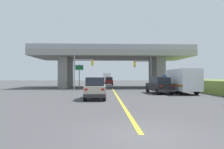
{
  "coord_description": "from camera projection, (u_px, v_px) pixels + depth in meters",
  "views": [
    {
      "loc": [
        -1.3,
        -6.83,
        2.06
      ],
      "look_at": [
        -0.11,
        25.98,
        2.47
      ],
      "focal_mm": 30.93,
      "sensor_mm": 36.0,
      "label": 1
    }
  ],
  "objects": [
    {
      "name": "highway_sign",
      "position": [
        79.0,
        71.0,
        34.2
      ],
      "size": [
        1.47,
        0.17,
        4.33
      ],
      "color": "slate",
      "rests_on": "ground"
    },
    {
      "name": "suv_lead",
      "position": [
        96.0,
        88.0,
        17.85
      ],
      "size": [
        1.89,
        4.31,
        2.02
      ],
      "color": "#B7B29E",
      "rests_on": "ground"
    },
    {
      "name": "semi_truck_distant",
      "position": [
        107.0,
        78.0,
        62.38
      ],
      "size": [
        2.33,
        7.25,
        3.17
      ],
      "color": "red",
      "rests_on": "ground"
    },
    {
      "name": "overpass_bridge",
      "position": [
        112.0,
        60.0,
        37.62
      ],
      "size": [
        28.86,
        10.92,
        7.61
      ],
      "color": "gray",
      "rests_on": "ground"
    },
    {
      "name": "suv_crossing",
      "position": [
        159.0,
        85.0,
        23.92
      ],
      "size": [
        2.41,
        4.93,
        2.02
      ],
      "rotation": [
        0.0,
        0.0,
        0.11
      ],
      "color": "black",
      "rests_on": "ground"
    },
    {
      "name": "box_truck",
      "position": [
        181.0,
        81.0,
        24.4
      ],
      "size": [
        2.33,
        7.58,
        3.0
      ],
      "color": "navy",
      "rests_on": "ground"
    },
    {
      "name": "traffic_signal_farside",
      "position": [
        81.0,
        68.0,
        30.28
      ],
      "size": [
        3.11,
        0.36,
        5.45
      ],
      "color": "slate",
      "rests_on": "ground"
    },
    {
      "name": "ground",
      "position": [
        112.0,
        87.0,
        37.56
      ],
      "size": [
        160.0,
        160.0,
        0.0
      ],
      "primitive_type": "plane",
      "color": "#424244"
    },
    {
      "name": "traffic_signal_nearside",
      "position": [
        145.0,
        69.0,
        31.16
      ],
      "size": [
        2.88,
        0.36,
        5.21
      ],
      "color": "#56595E",
      "rests_on": "ground"
    },
    {
      "name": "sedan_oncoming",
      "position": [
        109.0,
        81.0,
        47.26
      ],
      "size": [
        1.97,
        4.84,
        2.02
      ],
      "color": "maroon",
      "rests_on": "ground"
    },
    {
      "name": "lane_divider_stripe",
      "position": [
        117.0,
        96.0,
        20.67
      ],
      "size": [
        0.2,
        27.66,
        0.01
      ],
      "primitive_type": "cube",
      "color": "yellow",
      "rests_on": "ground"
    }
  ]
}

